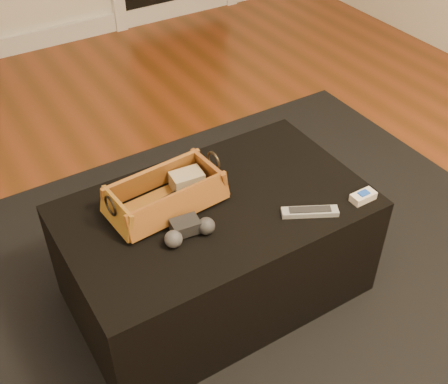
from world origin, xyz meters
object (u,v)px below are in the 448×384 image
wicker_basket (166,196)px  silver_remote (310,212)px  tv_remote (163,205)px  ottoman (216,250)px  cream_gadget (363,197)px  game_controller (188,230)px

wicker_basket → silver_remote: wicker_basket is taller
tv_remote → wicker_basket: 0.03m
ottoman → cream_gadget: size_ratio=11.84×
tv_remote → cream_gadget: 0.65m
ottoman → wicker_basket: size_ratio=2.53×
tv_remote → wicker_basket: bearing=30.9°
wicker_basket → silver_remote: 0.46m
tv_remote → wicker_basket: (0.02, 0.02, 0.02)m
tv_remote → wicker_basket: wicker_basket is taller
silver_remote → cream_gadget: (0.19, -0.04, 0.00)m
wicker_basket → cream_gadget: (0.56, -0.31, -0.03)m
silver_remote → cream_gadget: bearing=-10.8°
ottoman → tv_remote: tv_remote is taller
wicker_basket → ottoman: bearing=-29.3°
game_controller → cream_gadget: size_ratio=1.98×
tv_remote → cream_gadget: size_ratio=2.37×
silver_remote → cream_gadget: 0.20m
ottoman → silver_remote: bearing=-39.9°
game_controller → silver_remote: (0.38, -0.11, -0.02)m
tv_remote → cream_gadget: tv_remote is taller
cream_gadget → game_controller: bearing=165.3°
ottoman → cream_gadget: (0.42, -0.23, 0.22)m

